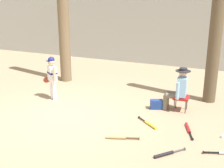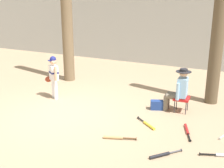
# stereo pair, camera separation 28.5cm
# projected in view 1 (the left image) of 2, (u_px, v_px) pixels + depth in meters

# --- Properties ---
(ground_plane) EXTENTS (60.00, 60.00, 0.00)m
(ground_plane) POSITION_uv_depth(u_px,v_px,m) (65.00, 116.00, 7.78)
(ground_plane) COLOR #9E8466
(concrete_back_wall) EXTENTS (18.00, 0.36, 2.95)m
(concrete_back_wall) POSITION_uv_depth(u_px,v_px,m) (144.00, 30.00, 13.11)
(concrete_back_wall) COLOR #9E9E99
(concrete_back_wall) RESTS_ON ground
(tree_near_player) EXTENTS (0.51, 0.51, 5.64)m
(tree_near_player) POSITION_uv_depth(u_px,v_px,m) (63.00, 8.00, 10.08)
(tree_near_player) COLOR brown
(tree_near_player) RESTS_ON ground
(tree_behind_spectator) EXTENTS (0.59, 0.59, 4.84)m
(tree_behind_spectator) POSITION_uv_depth(u_px,v_px,m) (216.00, 30.00, 8.18)
(tree_behind_spectator) COLOR brown
(tree_behind_spectator) RESTS_ON ground
(young_ballplayer) EXTENTS (0.60, 0.39, 1.31)m
(young_ballplayer) POSITION_uv_depth(u_px,v_px,m) (52.00, 75.00, 8.77)
(young_ballplayer) COLOR white
(young_ballplayer) RESTS_ON ground
(folding_stool) EXTENTS (0.42, 0.42, 0.41)m
(folding_stool) POSITION_uv_depth(u_px,v_px,m) (181.00, 98.00, 8.00)
(folding_stool) COLOR red
(folding_stool) RESTS_ON ground
(seated_spectator) EXTENTS (0.67, 0.53, 1.20)m
(seated_spectator) POSITION_uv_depth(u_px,v_px,m) (178.00, 88.00, 7.95)
(seated_spectator) COLOR #6B6051
(seated_spectator) RESTS_ON ground
(handbag_beside_stool) EXTENTS (0.38, 0.30, 0.26)m
(handbag_beside_stool) POSITION_uv_depth(u_px,v_px,m) (157.00, 104.00, 8.19)
(handbag_beside_stool) COLOR navy
(handbag_beside_stool) RESTS_ON ground
(bat_wood_tan) EXTENTS (0.71, 0.30, 0.07)m
(bat_wood_tan) POSITION_uv_depth(u_px,v_px,m) (119.00, 138.00, 6.54)
(bat_wood_tan) COLOR tan
(bat_wood_tan) RESTS_ON ground
(bat_red_barrel) EXTENTS (0.33, 0.79, 0.07)m
(bat_red_barrel) POSITION_uv_depth(u_px,v_px,m) (188.00, 129.00, 6.95)
(bat_red_barrel) COLOR red
(bat_red_barrel) RESTS_ON ground
(bat_yellow_trainer) EXTENTS (0.62, 0.51, 0.07)m
(bat_yellow_trainer) POSITION_uv_depth(u_px,v_px,m) (149.00, 124.00, 7.21)
(bat_yellow_trainer) COLOR yellow
(bat_yellow_trainer) RESTS_ON ground
(bat_black_composite) EXTENTS (0.54, 0.61, 0.07)m
(bat_black_composite) POSITION_uv_depth(u_px,v_px,m) (166.00, 154.00, 5.89)
(bat_black_composite) COLOR black
(bat_black_composite) RESTS_ON ground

